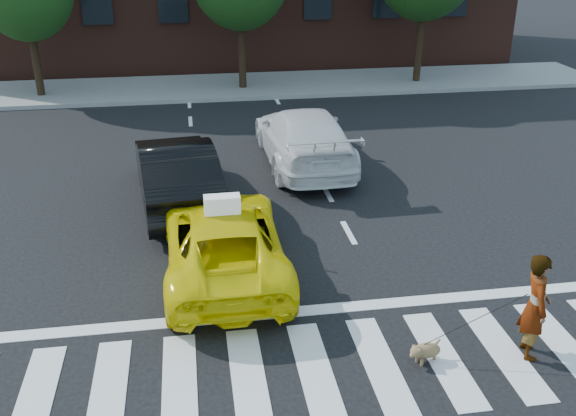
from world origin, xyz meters
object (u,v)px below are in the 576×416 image
Objects in this scene: white_suv at (304,137)px; woman at (535,306)px; taxi at (223,240)px; black_sedan at (176,172)px; dog at (424,351)px.

woman is at bearing 101.10° from white_suv.
woman reaches higher than taxi.
woman reaches higher than black_sedan.
black_sedan is 4.02m from white_suv.
dog is at bearing 102.04° from woman.
dog is (3.67, -6.60, -0.58)m from black_sedan.
white_suv is at bearing -115.40° from taxi.
black_sedan is 8.20× the size of dog.
woman is at bearing 142.88° from taxi.
woman is (1.93, -8.79, 0.10)m from white_suv.
white_suv reaches higher than taxi.
white_suv is at bearing 68.34° from dog.
taxi is at bearing 98.13° from black_sedan.
black_sedan is at bearing -76.15° from taxi.
black_sedan is 8.52m from woman.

